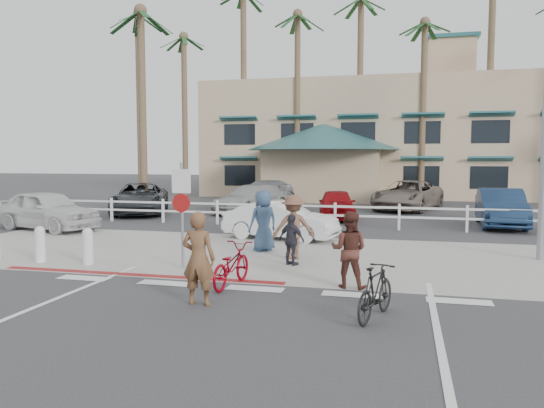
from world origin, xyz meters
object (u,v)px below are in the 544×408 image
(sign_post, at_px, (182,210))
(car_white_sedan, at_px, (281,220))
(bike_black, at_px, (376,292))
(car_red_compact, at_px, (47,210))
(bike_red, at_px, (231,265))

(sign_post, relative_size, car_white_sedan, 0.76)
(car_white_sedan, bearing_deg, bike_black, -146.10)
(bike_black, relative_size, car_white_sedan, 0.40)
(car_white_sedan, relative_size, car_red_compact, 0.87)
(sign_post, distance_m, car_white_sedan, 5.35)
(bike_red, relative_size, car_white_sedan, 0.45)
(bike_red, distance_m, car_white_sedan, 6.60)
(car_white_sedan, distance_m, car_red_compact, 9.07)
(sign_post, bearing_deg, bike_black, -32.31)
(car_red_compact, bearing_deg, bike_red, -109.33)
(bike_black, height_order, car_red_compact, car_red_compact)
(sign_post, height_order, car_white_sedan, sign_post)
(car_white_sedan, bearing_deg, sign_post, 176.45)
(sign_post, xyz_separation_m, bike_red, (1.73, -1.45, -1.00))
(bike_red, bearing_deg, sign_post, -34.21)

